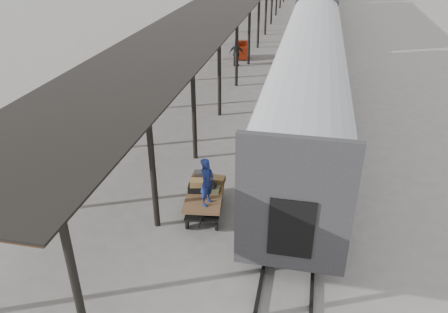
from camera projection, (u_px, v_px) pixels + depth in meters
name	position (u px, v px, depth m)	size (l,w,h in m)	color
ground	(209.00, 198.00, 16.44)	(160.00, 160.00, 0.00)	slate
rails	(316.00, 23.00, 45.22)	(1.54, 150.00, 0.12)	black
baggage_cart	(205.00, 197.00, 15.29)	(1.54, 2.54, 0.86)	brown
suitcase_stack	(204.00, 182.00, 15.40)	(1.22, 1.20, 0.57)	#39393C
luggage_tug	(243.00, 51.00, 33.32)	(1.08, 1.54, 1.25)	maroon
porter	(207.00, 182.00, 14.19)	(0.61, 0.40, 1.68)	navy
pedestrian	(236.00, 53.00, 31.36)	(1.08, 0.45, 1.84)	black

